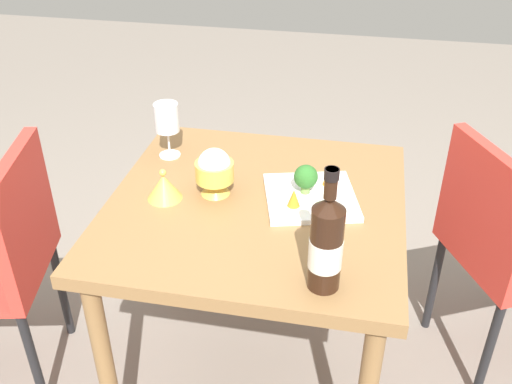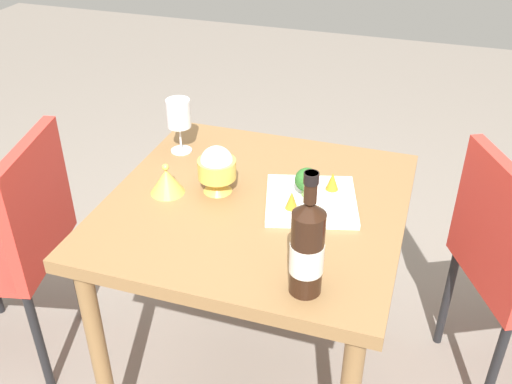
{
  "view_description": "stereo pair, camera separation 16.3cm",
  "coord_description": "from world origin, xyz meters",
  "views": [
    {
      "loc": [
        -1.35,
        -0.27,
        1.65
      ],
      "look_at": [
        0.0,
        0.0,
        0.77
      ],
      "focal_mm": 41.0,
      "sensor_mm": 36.0,
      "label": 1
    },
    {
      "loc": [
        -1.31,
        -0.43,
        1.65
      ],
      "look_at": [
        0.0,
        0.0,
        0.77
      ],
      "focal_mm": 41.0,
      "sensor_mm": 36.0,
      "label": 2
    }
  ],
  "objects": [
    {
      "name": "rice_bowl",
      "position": [
        0.02,
        0.12,
        0.81
      ],
      "size": [
        0.11,
        0.11,
        0.14
      ],
      "color": "gold",
      "rests_on": "dining_table"
    },
    {
      "name": "carrot_garnish_left",
      "position": [
        -0.03,
        -0.11,
        0.78
      ],
      "size": [
        0.04,
        0.04,
        0.05
      ],
      "color": "orange",
      "rests_on": "serving_plate"
    },
    {
      "name": "broccoli_floret",
      "position": [
        0.05,
        -0.13,
        0.81
      ],
      "size": [
        0.07,
        0.07,
        0.09
      ],
      "color": "#729E4C",
      "rests_on": "serving_plate"
    },
    {
      "name": "chair_near_window",
      "position": [
        0.25,
        -0.73,
        0.53
      ],
      "size": [
        0.54,
        0.54,
        0.85
      ],
      "rotation": [
        0.0,
        0.0,
        3.6
      ],
      "color": "red",
      "rests_on": "ground_plane"
    },
    {
      "name": "chair_by_wall",
      "position": [
        -0.1,
        0.76,
        0.53
      ],
      "size": [
        0.48,
        0.48,
        0.85
      ],
      "rotation": [
        0.0,
        0.0,
        0.22
      ],
      "color": "red",
      "rests_on": "ground_plane"
    },
    {
      "name": "wine_glass",
      "position": [
        0.21,
        0.32,
        0.87
      ],
      "size": [
        0.08,
        0.08,
        0.18
      ],
      "color": "white",
      "rests_on": "dining_table"
    },
    {
      "name": "dining_table",
      "position": [
        0.0,
        0.0,
        0.65
      ],
      "size": [
        0.83,
        0.83,
        0.74
      ],
      "color": "olive",
      "rests_on": "ground_plane"
    },
    {
      "name": "wine_bottle",
      "position": [
        -0.32,
        -0.22,
        0.86
      ],
      "size": [
        0.08,
        0.08,
        0.31
      ],
      "color": "black",
      "rests_on": "dining_table"
    },
    {
      "name": "carrot_garnish_right",
      "position": [
        0.1,
        -0.2,
        0.78
      ],
      "size": [
        0.04,
        0.04,
        0.05
      ],
      "color": "orange",
      "rests_on": "serving_plate"
    },
    {
      "name": "serving_plate",
      "position": [
        0.04,
        -0.15,
        0.75
      ],
      "size": [
        0.31,
        0.31,
        0.02
      ],
      "rotation": [
        0.0,
        0.0,
        0.26
      ],
      "color": "white",
      "rests_on": "dining_table"
    },
    {
      "name": "rice_bowl_lid",
      "position": [
        -0.03,
        0.26,
        0.78
      ],
      "size": [
        0.1,
        0.1,
        0.09
      ],
      "color": "gold",
      "rests_on": "dining_table"
    },
    {
      "name": "ground_plane",
      "position": [
        0.0,
        0.0,
        0.0
      ],
      "size": [
        8.0,
        8.0,
        0.0
      ],
      "primitive_type": "plane",
      "color": "gray"
    }
  ]
}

